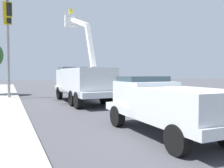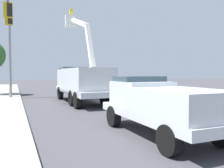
{
  "view_description": "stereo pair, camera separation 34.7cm",
  "coord_description": "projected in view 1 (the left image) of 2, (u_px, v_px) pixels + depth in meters",
  "views": [
    {
      "loc": [
        -17.2,
        5.3,
        2.19
      ],
      "look_at": [
        -1.26,
        0.37,
        1.4
      ],
      "focal_mm": 37.19,
      "sensor_mm": 36.0,
      "label": 1
    },
    {
      "loc": [
        -17.3,
        4.97,
        2.19
      ],
      "look_at": [
        -1.26,
        0.37,
        1.4
      ],
      "focal_mm": 37.19,
      "sensor_mm": 36.0,
      "label": 2
    }
  ],
  "objects": [
    {
      "name": "ground",
      "position": [
        112.0,
        101.0,
        18.08
      ],
      "size": [
        120.0,
        120.0,
        0.0
      ],
      "primitive_type": "plane",
      "color": "#47474C"
    },
    {
      "name": "utility_bucket_truck",
      "position": [
        81.0,
        81.0,
        17.28
      ],
      "size": [
        8.44,
        3.48,
        7.13
      ],
      "color": "silver",
      "rests_on": "ground"
    },
    {
      "name": "passing_minivan",
      "position": [
        115.0,
        84.0,
        24.9
      ],
      "size": [
        5.0,
        2.47,
        1.69
      ],
      "color": "navy",
      "rests_on": "ground"
    },
    {
      "name": "traffic_cone_mid_front",
      "position": [
        89.0,
        92.0,
        22.05
      ],
      "size": [
        0.4,
        0.4,
        0.88
      ],
      "color": "black",
      "rests_on": "ground"
    },
    {
      "name": "service_pickup_truck",
      "position": [
        165.0,
        103.0,
        8.13
      ],
      "size": [
        5.81,
        2.77,
        2.06
      ],
      "color": "silver",
      "rests_on": "ground"
    },
    {
      "name": "lane_centre_stripe",
      "position": [
        112.0,
        101.0,
        18.08
      ],
      "size": [
        49.65,
        6.24,
        0.01
      ],
      "primitive_type": "cube",
      "rotation": [
        0.0,
        0.0,
        0.12
      ],
      "color": "yellow",
      "rests_on": "ground"
    },
    {
      "name": "traffic_signal_mast",
      "position": [
        8.0,
        34.0,
        17.95
      ],
      "size": [
        6.24,
        0.99,
        7.66
      ],
      "color": "gray",
      "rests_on": "ground"
    }
  ]
}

